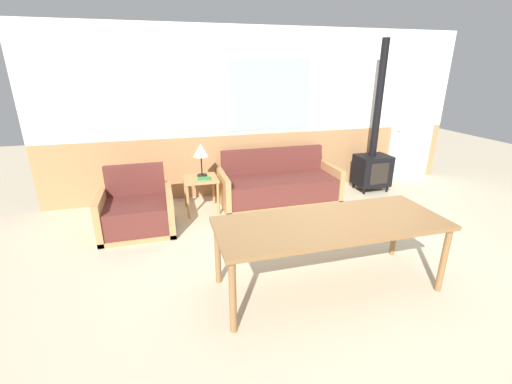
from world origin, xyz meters
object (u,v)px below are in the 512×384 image
couch (279,186)px  dining_table (331,227)px  armchair (137,213)px  table_lamp (201,151)px  side_table (201,184)px  wood_stove (373,159)px

couch → dining_table: couch is taller
armchair → table_lamp: (0.95, 0.54, 0.66)m
table_lamp → armchair: bearing=-150.5°
armchair → side_table: 1.03m
armchair → wood_stove: bearing=6.9°
couch → side_table: (-1.27, -0.07, 0.19)m
wood_stove → couch: bearing=-177.8°
dining_table → table_lamp: bearing=111.3°
table_lamp → dining_table: 2.56m
side_table → table_lamp: table_lamp is taller
dining_table → wood_stove: wood_stove is taller
dining_table → couch: bearing=82.6°
couch → table_lamp: table_lamp is taller
armchair → dining_table: size_ratio=0.43×
couch → armchair: 2.25m
couch → side_table: couch is taller
couch → wood_stove: bearing=2.2°
side_table → table_lamp: (0.04, 0.09, 0.47)m
armchair → wood_stove: size_ratio=0.37×
table_lamp → dining_table: bearing=-68.7°
side_table → wood_stove: bearing=2.7°
table_lamp → dining_table: table_lamp is taller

